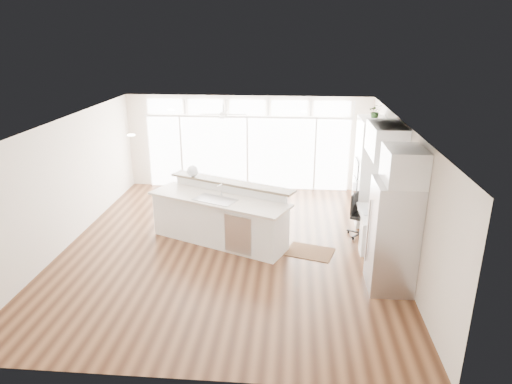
{
  "coord_description": "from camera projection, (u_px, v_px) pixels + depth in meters",
  "views": [
    {
      "loc": [
        1.33,
        -8.82,
        4.42
      ],
      "look_at": [
        0.53,
        0.6,
        1.06
      ],
      "focal_mm": 32.0,
      "sensor_mm": 36.0,
      "label": 1
    }
  ],
  "objects": [
    {
      "name": "potted_plant",
      "position": [
        375.0,
        113.0,
        10.43
      ],
      "size": [
        0.31,
        0.34,
        0.26
      ],
      "primitive_type": "imported",
      "rotation": [
        0.0,
        0.0,
        0.01
      ],
      "color": "#325E28",
      "rests_on": "oven_cabinet"
    },
    {
      "name": "wall_front",
      "position": [
        183.0,
        292.0,
        5.66
      ],
      "size": [
        7.0,
        0.04,
        2.7
      ],
      "primitive_type": "cube",
      "color": "white",
      "rests_on": "floor"
    },
    {
      "name": "oven_cabinet",
      "position": [
        370.0,
        171.0,
        10.89
      ],
      "size": [
        0.64,
        1.2,
        2.5
      ],
      "primitive_type": "cube",
      "color": "white",
      "rests_on": "floor"
    },
    {
      "name": "framed_photos",
      "position": [
        390.0,
        176.0,
        9.99
      ],
      "size": [
        0.06,
        0.22,
        0.8
      ],
      "primitive_type": "cube",
      "color": "black",
      "rests_on": "wall_right"
    },
    {
      "name": "recessed_lights",
      "position": [
        228.0,
        122.0,
        9.16
      ],
      "size": [
        3.4,
        3.0,
        0.02
      ],
      "primitive_type": "cube",
      "color": "white",
      "rests_on": "ceiling"
    },
    {
      "name": "upper_cabinets",
      "position": [
        386.0,
        140.0,
        9.11
      ],
      "size": [
        0.64,
        1.3,
        0.64
      ],
      "primitive_type": "cube",
      "color": "white",
      "rests_on": "wall_right"
    },
    {
      "name": "desk_nook",
      "position": [
        376.0,
        230.0,
        9.78
      ],
      "size": [
        0.72,
        1.3,
        0.76
      ],
      "primitive_type": "cube",
      "color": "white",
      "rests_on": "floor"
    },
    {
      "name": "refrigerator",
      "position": [
        393.0,
        236.0,
        8.02
      ],
      "size": [
        0.76,
        0.9,
        2.0
      ],
      "primitive_type": "cube",
      "color": "#BBBCC1",
      "rests_on": "floor"
    },
    {
      "name": "rug",
      "position": [
        310.0,
        252.0,
        9.62
      ],
      "size": [
        1.12,
        0.94,
        0.01
      ],
      "primitive_type": "cube",
      "rotation": [
        0.0,
        0.0,
        -0.3
      ],
      "color": "#361F11",
      "rests_on": "floor"
    },
    {
      "name": "keyboard",
      "position": [
        365.0,
        213.0,
        9.67
      ],
      "size": [
        0.13,
        0.32,
        0.02
      ],
      "primitive_type": "cube",
      "rotation": [
        0.0,
        0.0,
        0.06
      ],
      "color": "silver",
      "rests_on": "desk_nook"
    },
    {
      "name": "wall_right",
      "position": [
        401.0,
        192.0,
        9.14
      ],
      "size": [
        0.04,
        8.0,
        2.7
      ],
      "primitive_type": "cube",
      "color": "white",
      "rests_on": "floor"
    },
    {
      "name": "fridge_cabinet",
      "position": [
        404.0,
        165.0,
        7.58
      ],
      "size": [
        0.64,
        0.9,
        0.6
      ],
      "primitive_type": "cube",
      "color": "white",
      "rests_on": "wall_right"
    },
    {
      "name": "wall_back",
      "position": [
        248.0,
        143.0,
        13.17
      ],
      "size": [
        7.0,
        0.04,
        2.7
      ],
      "primitive_type": "cube",
      "color": "white",
      "rests_on": "floor"
    },
    {
      "name": "transom_row",
      "position": [
        247.0,
        107.0,
        12.77
      ],
      "size": [
        5.9,
        0.06,
        0.4
      ],
      "primitive_type": "cube",
      "color": "white",
      "rests_on": "wall_back"
    },
    {
      "name": "office_chair",
      "position": [
        363.0,
        216.0,
        10.21
      ],
      "size": [
        0.66,
        0.64,
        0.99
      ],
      "primitive_type": "cube",
      "rotation": [
        0.0,
        0.0,
        -0.43
      ],
      "color": "black",
      "rests_on": "floor"
    },
    {
      "name": "ceiling_fan",
      "position": [
        223.0,
        110.0,
        11.71
      ],
      "size": [
        1.16,
        1.16,
        0.32
      ],
      "primitive_type": "cube",
      "color": "white",
      "rests_on": "ceiling"
    },
    {
      "name": "ceiling",
      "position": [
        227.0,
        123.0,
        8.97
      ],
      "size": [
        7.0,
        8.0,
        0.02
      ],
      "primitive_type": "cube",
      "color": "white",
      "rests_on": "wall_back"
    },
    {
      "name": "monitor",
      "position": [
        374.0,
        204.0,
        9.59
      ],
      "size": [
        0.16,
        0.49,
        0.41
      ],
      "primitive_type": "cube",
      "rotation": [
        0.0,
        0.0,
        -0.17
      ],
      "color": "black",
      "rests_on": "desk_nook"
    },
    {
      "name": "kitchen_island",
      "position": [
        219.0,
        215.0,
        9.91
      ],
      "size": [
        3.37,
        2.37,
        1.26
      ],
      "primitive_type": "cube",
      "rotation": [
        0.0,
        0.0,
        -0.42
      ],
      "color": "white",
      "rests_on": "floor"
    },
    {
      "name": "wall_left",
      "position": [
        65.0,
        183.0,
        9.7
      ],
      "size": [
        0.04,
        8.0,
        2.7
      ],
      "primitive_type": "cube",
      "color": "white",
      "rests_on": "floor"
    },
    {
      "name": "desk_window",
      "position": [
        397.0,
        178.0,
        9.36
      ],
      "size": [
        0.04,
        0.85,
        0.85
      ],
      "primitive_type": "cube",
      "color": "silver",
      "rests_on": "wall_right"
    },
    {
      "name": "glass_wall",
      "position": [
        248.0,
        153.0,
        13.22
      ],
      "size": [
        5.8,
        0.06,
        2.08
      ],
      "primitive_type": "cube",
      "color": "white",
      "rests_on": "wall_back"
    },
    {
      "name": "fishbowl",
      "position": [
        193.0,
        171.0,
        10.41
      ],
      "size": [
        0.36,
        0.36,
        0.26
      ],
      "primitive_type": "sphere",
      "rotation": [
        0.0,
        0.0,
        -0.48
      ],
      "color": "white",
      "rests_on": "kitchen_island"
    },
    {
      "name": "floor",
      "position": [
        229.0,
        247.0,
        9.87
      ],
      "size": [
        7.0,
        8.0,
        0.02
      ],
      "primitive_type": "cube",
      "color": "#422414",
      "rests_on": "ground"
    }
  ]
}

